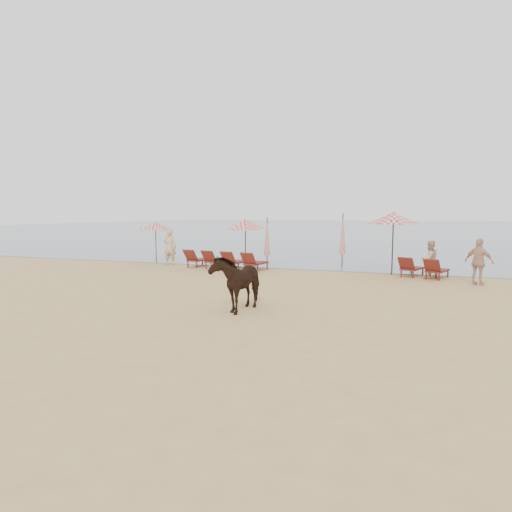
{
  "coord_description": "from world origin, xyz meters",
  "views": [
    {
      "loc": [
        5.07,
        -9.07,
        2.59
      ],
      "look_at": [
        0.0,
        5.0,
        1.1
      ],
      "focal_mm": 30.0,
      "sensor_mm": 36.0,
      "label": 1
    }
  ],
  "objects_px": {
    "beachgoer_right_a": "(430,260)",
    "lounger_cluster_right": "(423,268)",
    "lounger_cluster_left": "(224,260)",
    "umbrella_closed_left": "(343,234)",
    "umbrella_open_left_a": "(156,226)",
    "umbrella_open_right": "(393,218)",
    "beachgoer_left": "(170,247)",
    "cow": "(238,282)",
    "umbrella_closed_right": "(267,237)",
    "beachgoer_right_b": "(479,262)",
    "umbrella_open_left_b": "(245,224)"
  },
  "relations": [
    {
      "from": "umbrella_open_left_a",
      "to": "cow",
      "type": "relative_size",
      "value": 1.19
    },
    {
      "from": "cow",
      "to": "beachgoer_right_b",
      "type": "height_order",
      "value": "beachgoer_right_b"
    },
    {
      "from": "lounger_cluster_right",
      "to": "cow",
      "type": "xyz_separation_m",
      "value": [
        -4.86,
        -7.81,
        0.37
      ]
    },
    {
      "from": "beachgoer_right_a",
      "to": "lounger_cluster_right",
      "type": "bearing_deg",
      "value": -54.81
    },
    {
      "from": "beachgoer_right_b",
      "to": "umbrella_open_left_b",
      "type": "bearing_deg",
      "value": 16.04
    },
    {
      "from": "umbrella_closed_left",
      "to": "beachgoer_right_b",
      "type": "height_order",
      "value": "umbrella_closed_left"
    },
    {
      "from": "umbrella_open_left_b",
      "to": "beachgoer_right_a",
      "type": "relative_size",
      "value": 1.58
    },
    {
      "from": "lounger_cluster_left",
      "to": "beachgoer_right_a",
      "type": "relative_size",
      "value": 2.63
    },
    {
      "from": "umbrella_closed_right",
      "to": "umbrella_open_left_b",
      "type": "bearing_deg",
      "value": 166.22
    },
    {
      "from": "umbrella_open_right",
      "to": "beachgoer_right_a",
      "type": "height_order",
      "value": "umbrella_open_right"
    },
    {
      "from": "umbrella_open_right",
      "to": "beachgoer_left",
      "type": "xyz_separation_m",
      "value": [
        -10.66,
        -0.12,
        -1.49
      ]
    },
    {
      "from": "cow",
      "to": "beachgoer_right_a",
      "type": "relative_size",
      "value": 1.19
    },
    {
      "from": "umbrella_closed_left",
      "to": "beachgoer_right_b",
      "type": "xyz_separation_m",
      "value": [
        5.42,
        -3.6,
        -0.75
      ]
    },
    {
      "from": "umbrella_open_right",
      "to": "beachgoer_left",
      "type": "distance_m",
      "value": 10.76
    },
    {
      "from": "lounger_cluster_left",
      "to": "umbrella_closed_left",
      "type": "distance_m",
      "value": 5.81
    },
    {
      "from": "lounger_cluster_left",
      "to": "umbrella_open_left_b",
      "type": "distance_m",
      "value": 2.33
    },
    {
      "from": "umbrella_open_left_b",
      "to": "cow",
      "type": "relative_size",
      "value": 1.33
    },
    {
      "from": "lounger_cluster_left",
      "to": "beachgoer_right_a",
      "type": "height_order",
      "value": "beachgoer_right_a"
    },
    {
      "from": "umbrella_open_right",
      "to": "umbrella_closed_left",
      "type": "xyz_separation_m",
      "value": [
        -2.37,
        1.93,
        -0.79
      ]
    },
    {
      "from": "umbrella_open_left_a",
      "to": "umbrella_closed_left",
      "type": "height_order",
      "value": "umbrella_closed_left"
    },
    {
      "from": "lounger_cluster_left",
      "to": "cow",
      "type": "bearing_deg",
      "value": -54.64
    },
    {
      "from": "lounger_cluster_right",
      "to": "beachgoer_right_a",
      "type": "bearing_deg",
      "value": -1.12
    },
    {
      "from": "beachgoer_right_a",
      "to": "beachgoer_right_b",
      "type": "relative_size",
      "value": 0.89
    },
    {
      "from": "umbrella_open_left_a",
      "to": "umbrella_open_right",
      "type": "distance_m",
      "value": 11.84
    },
    {
      "from": "umbrella_closed_right",
      "to": "beachgoer_right_a",
      "type": "height_order",
      "value": "umbrella_closed_right"
    },
    {
      "from": "umbrella_closed_left",
      "to": "lounger_cluster_left",
      "type": "bearing_deg",
      "value": -153.58
    },
    {
      "from": "lounger_cluster_left",
      "to": "umbrella_open_left_a",
      "type": "bearing_deg",
      "value": 175.68
    },
    {
      "from": "umbrella_open_right",
      "to": "umbrella_closed_left",
      "type": "height_order",
      "value": "umbrella_open_right"
    },
    {
      "from": "umbrella_open_right",
      "to": "umbrella_closed_left",
      "type": "bearing_deg",
      "value": 119.99
    },
    {
      "from": "beachgoer_right_a",
      "to": "beachgoer_right_b",
      "type": "xyz_separation_m",
      "value": [
        1.6,
        -1.14,
        0.09
      ]
    },
    {
      "from": "umbrella_closed_right",
      "to": "beachgoer_right_b",
      "type": "bearing_deg",
      "value": -14.87
    },
    {
      "from": "beachgoer_right_a",
      "to": "beachgoer_right_b",
      "type": "bearing_deg",
      "value": 111.03
    },
    {
      "from": "umbrella_open_left_b",
      "to": "cow",
      "type": "height_order",
      "value": "umbrella_open_left_b"
    },
    {
      "from": "lounger_cluster_right",
      "to": "beachgoer_left",
      "type": "distance_m",
      "value": 11.88
    },
    {
      "from": "umbrella_open_left_a",
      "to": "cow",
      "type": "distance_m",
      "value": 11.97
    },
    {
      "from": "beachgoer_left",
      "to": "beachgoer_right_a",
      "type": "distance_m",
      "value": 12.11
    },
    {
      "from": "beachgoer_left",
      "to": "cow",
      "type": "bearing_deg",
      "value": 121.94
    },
    {
      "from": "lounger_cluster_left",
      "to": "cow",
      "type": "distance_m",
      "value": 8.55
    },
    {
      "from": "cow",
      "to": "lounger_cluster_right",
      "type": "bearing_deg",
      "value": 63.01
    },
    {
      "from": "lounger_cluster_right",
      "to": "beachgoer_left",
      "type": "xyz_separation_m",
      "value": [
        -11.87,
        0.32,
        0.5
      ]
    },
    {
      "from": "lounger_cluster_right",
      "to": "beachgoer_right_b",
      "type": "bearing_deg",
      "value": -13.68
    },
    {
      "from": "umbrella_open_left_a",
      "to": "cow",
      "type": "bearing_deg",
      "value": -35.94
    },
    {
      "from": "umbrella_open_left_a",
      "to": "beachgoer_right_b",
      "type": "height_order",
      "value": "umbrella_open_left_a"
    },
    {
      "from": "lounger_cluster_left",
      "to": "cow",
      "type": "xyz_separation_m",
      "value": [
        3.81,
        -7.65,
        0.34
      ]
    },
    {
      "from": "lounger_cluster_left",
      "to": "umbrella_open_left_b",
      "type": "bearing_deg",
      "value": 83.0
    },
    {
      "from": "umbrella_closed_right",
      "to": "beachgoer_left",
      "type": "height_order",
      "value": "umbrella_closed_right"
    },
    {
      "from": "lounger_cluster_left",
      "to": "lounger_cluster_right",
      "type": "xyz_separation_m",
      "value": [
        8.67,
        0.16,
        -0.02
      ]
    },
    {
      "from": "umbrella_open_left_a",
      "to": "umbrella_closed_right",
      "type": "relative_size",
      "value": 0.89
    },
    {
      "from": "umbrella_open_left_b",
      "to": "umbrella_closed_left",
      "type": "xyz_separation_m",
      "value": [
        4.64,
        0.96,
        -0.48
      ]
    },
    {
      "from": "lounger_cluster_right",
      "to": "umbrella_open_left_b",
      "type": "distance_m",
      "value": 8.51
    }
  ]
}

